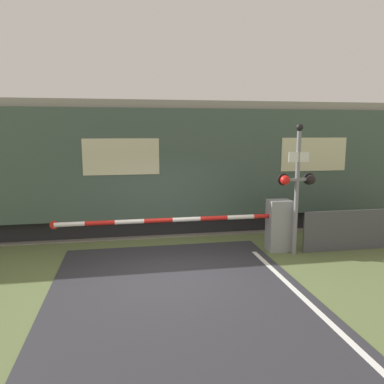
{
  "coord_description": "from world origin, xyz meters",
  "views": [
    {
      "loc": [
        -0.99,
        -8.08,
        3.22
      ],
      "look_at": [
        0.77,
        1.67,
        1.57
      ],
      "focal_mm": 35.0,
      "sensor_mm": 36.0,
      "label": 1
    }
  ],
  "objects": [
    {
      "name": "ground_plane",
      "position": [
        0.0,
        0.0,
        0.0
      ],
      "size": [
        80.0,
        80.0,
        0.0
      ],
      "primitive_type": "plane",
      "color": "#5B6B3D"
    },
    {
      "name": "track_bed",
      "position": [
        0.0,
        4.37,
        0.02
      ],
      "size": [
        36.0,
        3.2,
        0.13
      ],
      "color": "slate",
      "rests_on": "ground_plane"
    },
    {
      "name": "train",
      "position": [
        -1.08,
        4.37,
        2.08
      ],
      "size": [
        21.58,
        3.15,
        4.08
      ],
      "color": "black",
      "rests_on": "ground_plane"
    },
    {
      "name": "crossing_barrier",
      "position": [
        2.56,
        1.07,
        0.74
      ],
      "size": [
        6.12,
        0.44,
        1.38
      ],
      "color": "gray",
      "rests_on": "ground_plane"
    },
    {
      "name": "signal_post",
      "position": [
        3.32,
        0.7,
        1.92
      ],
      "size": [
        1.0,
        0.26,
        3.37
      ],
      "color": "gray",
      "rests_on": "ground_plane"
    },
    {
      "name": "roadside_fence",
      "position": [
        5.54,
        0.77,
        0.55
      ],
      "size": [
        3.9,
        0.06,
        1.1
      ],
      "color": "#4C4C51",
      "rests_on": "ground_plane"
    }
  ]
}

